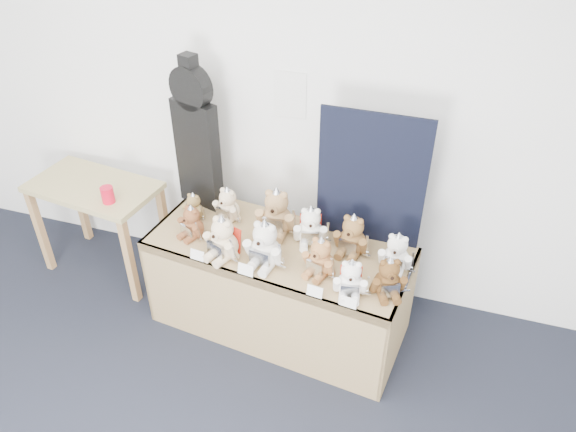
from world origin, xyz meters
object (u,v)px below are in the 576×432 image
(display_table, at_px, (274,270))
(teddy_back_far_left, at_px, (194,207))
(teddy_back_centre_left, at_px, (276,214))
(teddy_back_end, at_px, (396,254))
(teddy_front_far_right, at_px, (351,280))
(teddy_back_centre_right, at_px, (310,227))
(guitar_case, at_px, (196,136))
(teddy_front_right, at_px, (320,258))
(teddy_back_left, at_px, (228,206))
(teddy_front_end, at_px, (389,279))
(red_cup, at_px, (108,195))
(teddy_front_centre, at_px, (265,246))
(side_table, at_px, (96,200))
(teddy_back_right, at_px, (352,237))
(teddy_front_far_left, at_px, (192,223))
(teddy_front_left, at_px, (223,240))

(display_table, distance_m, teddy_back_far_left, 0.67)
(teddy_back_centre_left, xyz_separation_m, teddy_back_end, (0.77, -0.13, -0.03))
(teddy_front_far_right, height_order, teddy_back_centre_right, teddy_back_centre_right)
(guitar_case, relative_size, teddy_back_centre_right, 3.60)
(teddy_front_right, relative_size, teddy_back_left, 1.05)
(display_table, bearing_deg, teddy_back_far_left, 170.53)
(teddy_front_end, bearing_deg, guitar_case, 136.47)
(teddy_front_right, bearing_deg, red_cup, -169.51)
(teddy_front_centre, relative_size, teddy_back_centre_right, 1.16)
(red_cup, height_order, teddy_back_centre_left, teddy_back_centre_left)
(teddy_front_far_right, bearing_deg, teddy_back_end, 45.54)
(teddy_back_far_left, bearing_deg, side_table, -176.14)
(teddy_back_left, relative_size, teddy_back_right, 0.87)
(teddy_front_far_left, xyz_separation_m, teddy_back_centre_left, (0.49, 0.20, 0.04))
(teddy_front_far_right, distance_m, teddy_back_centre_right, 0.50)
(red_cup, xyz_separation_m, teddy_front_left, (0.91, -0.21, 0.00))
(display_table, bearing_deg, side_table, 177.31)
(display_table, distance_m, teddy_back_left, 0.52)
(teddy_front_far_left, distance_m, teddy_back_far_left, 0.19)
(teddy_back_right, bearing_deg, teddy_back_far_left, -172.15)
(teddy_back_centre_right, bearing_deg, teddy_back_left, 158.07)
(display_table, relative_size, teddy_front_centre, 5.09)
(teddy_back_end, xyz_separation_m, teddy_back_far_left, (-1.33, 0.11, -0.03))
(teddy_front_end, distance_m, teddy_back_centre_right, 0.61)
(guitar_case, bearing_deg, teddy_back_end, 4.58)
(teddy_front_left, relative_size, teddy_front_right, 1.13)
(red_cup, xyz_separation_m, teddy_back_centre_right, (1.37, 0.08, -0.01))
(teddy_front_right, bearing_deg, teddy_front_far_right, -12.56)
(teddy_back_centre_right, height_order, teddy_back_right, teddy_back_right)
(teddy_front_end, bearing_deg, teddy_front_centre, 154.59)
(teddy_front_left, distance_m, teddy_back_centre_left, 0.39)
(guitar_case, height_order, teddy_back_right, guitar_case)
(guitar_case, distance_m, teddy_back_centre_right, 0.93)
(display_table, bearing_deg, teddy_back_centre_left, 110.77)
(guitar_case, bearing_deg, display_table, -12.77)
(teddy_front_centre, height_order, teddy_back_right, teddy_front_centre)
(teddy_front_end, height_order, teddy_back_end, teddy_back_end)
(red_cup, relative_size, teddy_front_end, 0.42)
(guitar_case, xyz_separation_m, teddy_front_far_left, (0.10, -0.36, -0.41))
(display_table, height_order, teddy_front_far_right, teddy_front_far_right)
(teddy_front_right, xyz_separation_m, teddy_front_far_right, (0.20, -0.12, -0.01))
(display_table, xyz_separation_m, teddy_front_end, (0.71, -0.15, 0.25))
(teddy_front_left, distance_m, teddy_front_end, 0.99)
(red_cup, distance_m, teddy_front_end, 1.91)
(red_cup, bearing_deg, teddy_front_centre, -9.72)
(teddy_back_far_left, bearing_deg, teddy_front_far_right, -11.45)
(red_cup, bearing_deg, teddy_back_centre_right, 3.15)
(teddy_front_far_left, height_order, teddy_back_centre_right, teddy_back_centre_right)
(side_table, xyz_separation_m, teddy_back_right, (1.86, -0.09, 0.18))
(red_cup, height_order, teddy_front_end, teddy_front_end)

